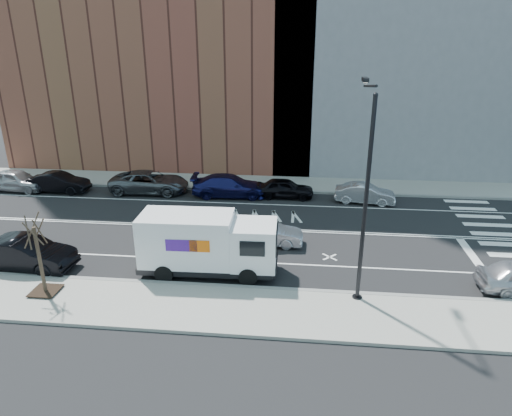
% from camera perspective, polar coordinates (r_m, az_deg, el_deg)
% --- Properties ---
extents(ground, '(120.00, 120.00, 0.00)m').
position_cam_1_polar(ground, '(27.92, -3.52, -2.49)').
color(ground, black).
rests_on(ground, ground).
extents(sidewalk_near, '(44.00, 3.60, 0.15)m').
position_cam_1_polar(sidewalk_near, '(20.28, -7.58, -12.19)').
color(sidewalk_near, gray).
rests_on(sidewalk_near, ground).
extents(sidewalk_far, '(44.00, 3.60, 0.15)m').
position_cam_1_polar(sidewalk_far, '(36.05, -1.29, 3.18)').
color(sidewalk_far, gray).
rests_on(sidewalk_far, ground).
extents(curb_near, '(44.00, 0.25, 0.17)m').
position_cam_1_polar(curb_near, '(21.76, -6.51, -9.61)').
color(curb_near, gray).
rests_on(curb_near, ground).
extents(curb_far, '(44.00, 0.25, 0.17)m').
position_cam_1_polar(curb_far, '(34.35, -1.66, 2.28)').
color(curb_far, gray).
rests_on(curb_far, ground).
extents(crosswalk, '(3.00, 14.00, 0.01)m').
position_cam_1_polar(crosswalk, '(29.95, 28.36, -3.44)').
color(crosswalk, white).
rests_on(crosswalk, ground).
extents(road_markings, '(40.00, 8.60, 0.01)m').
position_cam_1_polar(road_markings, '(27.92, -3.52, -2.48)').
color(road_markings, white).
rests_on(road_markings, ground).
extents(bldg_brick, '(26.00, 10.00, 22.00)m').
position_cam_1_polar(bldg_brick, '(42.66, -11.65, 20.46)').
color(bldg_brick, brown).
rests_on(bldg_brick, ground).
extents(bldg_concrete, '(20.00, 10.00, 26.00)m').
position_cam_1_polar(bldg_concrete, '(41.60, 17.94, 22.69)').
color(bldg_concrete, slate).
rests_on(bldg_concrete, ground).
extents(streetlight, '(0.44, 4.02, 9.34)m').
position_cam_1_polar(streetlight, '(19.49, 13.49, 2.36)').
color(streetlight, black).
rests_on(streetlight, ground).
extents(street_tree, '(1.20, 1.20, 3.75)m').
position_cam_1_polar(street_tree, '(22.48, -25.28, -6.63)').
color(street_tree, black).
rests_on(street_tree, ground).
extents(fedex_van, '(6.75, 2.52, 3.06)m').
position_cam_1_polar(fedex_van, '(22.27, -6.14, -4.40)').
color(fedex_van, black).
rests_on(fedex_van, ground).
extents(far_parked_a, '(4.84, 2.28, 1.60)m').
position_cam_1_polar(far_parked_a, '(38.74, -27.80, 3.10)').
color(far_parked_a, '#A1A0A5').
rests_on(far_parked_a, ground).
extents(far_parked_b, '(4.48, 1.68, 1.46)m').
position_cam_1_polar(far_parked_b, '(37.01, -23.41, 2.95)').
color(far_parked_b, black).
rests_on(far_parked_b, ground).
extents(far_parked_c, '(5.82, 2.83, 1.60)m').
position_cam_1_polar(far_parked_c, '(34.76, -13.18, 3.18)').
color(far_parked_c, '#54575C').
rests_on(far_parked_c, ground).
extents(far_parked_d, '(5.55, 2.50, 1.58)m').
position_cam_1_polar(far_parked_d, '(33.10, -3.31, 2.80)').
color(far_parked_d, '#15174C').
rests_on(far_parked_d, ground).
extents(far_parked_e, '(4.12, 1.67, 1.40)m').
position_cam_1_polar(far_parked_e, '(32.86, 3.63, 2.49)').
color(far_parked_e, black).
rests_on(far_parked_e, ground).
extents(far_parked_f, '(4.26, 1.91, 1.36)m').
position_cam_1_polar(far_parked_f, '(32.65, 13.45, 1.78)').
color(far_parked_f, silver).
rests_on(far_parked_f, ground).
extents(driving_sedan, '(4.08, 1.52, 1.33)m').
position_cam_1_polar(driving_sedan, '(25.53, 1.32, -3.16)').
color(driving_sedan, '#B9B9BF').
rests_on(driving_sedan, ground).
extents(near_parked_rear_a, '(5.10, 2.06, 1.65)m').
position_cam_1_polar(near_parked_rear_a, '(25.65, -26.91, -5.09)').
color(near_parked_rear_a, black).
rests_on(near_parked_rear_a, ground).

